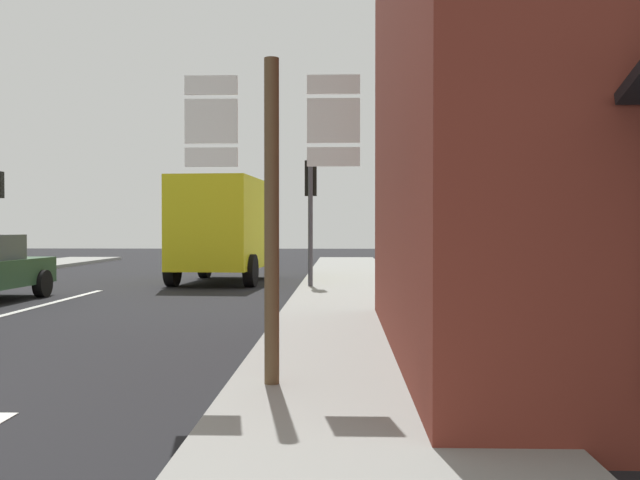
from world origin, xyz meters
TOP-DOWN VIEW (x-y plane):
  - ground_plane at (0.00, 10.00)m, footprint 80.00×80.00m
  - sidewalk_right at (6.47, 8.00)m, footprint 2.69×44.00m
  - delivery_truck at (2.74, 14.83)m, footprint 2.77×5.14m
  - route_sign_post at (5.56, 0.73)m, footprint 1.66×0.14m
  - traffic_light_near_right at (5.43, 12.09)m, footprint 0.30×0.49m

SIDE VIEW (x-z plane):
  - ground_plane at x=0.00m, z-range 0.00..0.00m
  - sidewalk_right at x=6.47m, z-range 0.00..0.14m
  - delivery_truck at x=2.74m, z-range 0.13..3.18m
  - route_sign_post at x=5.56m, z-range 0.31..3.51m
  - traffic_light_near_right at x=5.43m, z-range 0.80..4.14m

